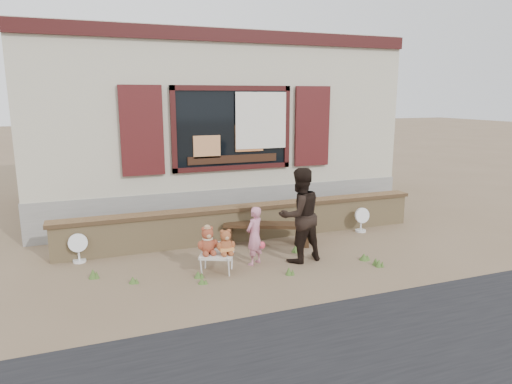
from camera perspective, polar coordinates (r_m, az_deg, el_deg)
name	(u,v)px	position (r m, az deg, el deg)	size (l,w,h in m)	color
ground	(268,255)	(7.94, 1.54, -7.92)	(80.00, 80.00, 0.00)	brown
shopfront	(202,124)	(11.77, -6.74, 8.45)	(8.04, 5.13, 4.00)	#B9B096
brick_wall	(249,222)	(8.73, -0.92, -3.73)	(7.10, 0.36, 0.67)	tan
bench	(268,229)	(8.40, 1.47, -4.66)	(1.61, 0.97, 0.41)	black
folding_chair	(217,255)	(7.15, -4.93, -7.87)	(0.64, 0.61, 0.31)	beige
teddy_bear_left	(207,240)	(7.10, -6.09, -5.95)	(0.32, 0.28, 0.44)	brown
teddy_bear_right	(226,241)	(7.06, -3.83, -6.16)	(0.29, 0.25, 0.40)	brown
child	(254,236)	(7.39, -0.20, -5.50)	(0.35, 0.23, 0.96)	pink
adult	(300,215)	(7.50, 5.47, -2.89)	(0.76, 0.59, 1.57)	black
fan_left	(78,248)	(8.10, -21.32, -6.50)	(0.31, 0.21, 0.50)	white
fan_right	(361,220)	(9.45, 13.00, -3.39)	(0.31, 0.21, 0.50)	white
grass_tufts	(263,265)	(7.36, 0.83, -9.07)	(4.44, 1.24, 0.15)	#436227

